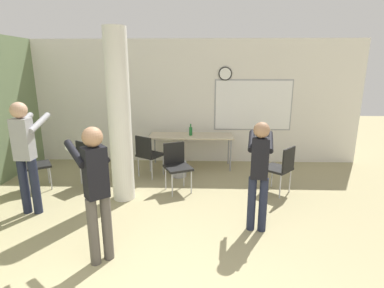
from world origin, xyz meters
TOP-DOWN VIEW (x-y plane):
  - wall_back at (0.03, 5.06)m, footprint 8.00×0.15m
  - support_pillar at (-0.92, 2.87)m, footprint 0.37×0.37m
  - folding_table at (0.17, 4.57)m, footprint 1.84×0.63m
  - bottle_on_table at (0.16, 4.55)m, footprint 0.07×0.07m
  - waste_bin at (-0.06, 3.96)m, footprint 0.31×0.31m
  - chair_table_left at (-0.68, 3.91)m, footprint 0.60×0.60m
  - chair_by_left_wall at (-2.67, 3.19)m, footprint 0.61×0.61m
  - chair_mid_room at (1.80, 3.15)m, footprint 0.62×0.62m
  - chair_near_pillar at (-1.70, 3.45)m, footprint 0.61×0.61m
  - chair_table_front at (-0.04, 3.25)m, footprint 0.59×0.59m
  - person_watching_back at (-2.20, 2.31)m, footprint 0.38×0.64m
  - person_playing_front at (-0.75, 1.16)m, footprint 0.60×0.63m
  - person_playing_side at (1.18, 1.92)m, footprint 0.41×0.63m

SIDE VIEW (x-z plane):
  - waste_bin at x=-0.06m, z-range 0.00..0.31m
  - chair_table_left at x=-0.68m, z-range 0.08..0.95m
  - chair_by_left_wall at x=-2.67m, z-range 0.08..0.95m
  - chair_mid_room at x=1.80m, z-range 0.08..0.95m
  - chair_near_pillar at x=-1.70m, z-range 0.08..0.95m
  - chair_table_front at x=-0.04m, z-range 0.08..0.95m
  - folding_table at x=0.17m, z-range 0.32..1.05m
  - bottle_on_table at x=0.16m, z-range 0.70..0.96m
  - person_playing_side at x=1.18m, z-range 0.13..1.66m
  - person_playing_front at x=-0.75m, z-range 0.14..1.74m
  - person_watching_back at x=-2.20m, z-range 0.15..1.87m
  - wall_back at x=0.03m, z-range 0.00..2.80m
  - support_pillar at x=-0.92m, z-range 0.00..2.80m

